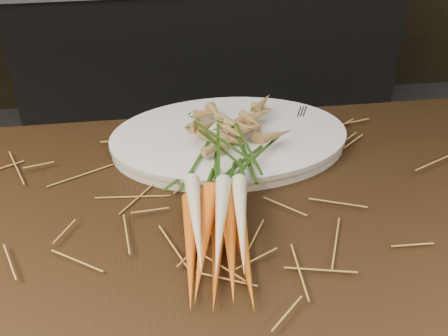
{
  "coord_description": "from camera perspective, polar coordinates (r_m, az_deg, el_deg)",
  "views": [
    {
      "loc": [
        0.03,
        -0.5,
        1.54
      ],
      "look_at": [
        0.15,
        0.33,
        0.96
      ],
      "focal_mm": 45.0,
      "sensor_mm": 36.0,
      "label": 1
    }
  ],
  "objects": [
    {
      "name": "root_veg_bunch",
      "position": [
        1.0,
        -0.49,
        -1.84
      ],
      "size": [
        0.2,
        0.5,
        0.09
      ],
      "rotation": [
        0.0,
        0.0,
        -0.15
      ],
      "color": "#E15A10",
      "rests_on": "main_counter"
    },
    {
      "name": "roasted_veg_heap",
      "position": [
        1.17,
        0.53,
        4.42
      ],
      "size": [
        0.24,
        0.18,
        0.05
      ],
      "primitive_type": null,
      "rotation": [
        0.0,
        0.0,
        0.01
      ],
      "color": "olive",
      "rests_on": "serving_platter"
    },
    {
      "name": "serving_platter",
      "position": [
        1.19,
        0.52,
        2.72
      ],
      "size": [
        0.5,
        0.33,
        0.03
      ],
      "primitive_type": null,
      "rotation": [
        0.0,
        0.0,
        0.01
      ],
      "color": "white",
      "rests_on": "main_counter"
    },
    {
      "name": "straw_bedding",
      "position": [
        1.02,
        -7.94,
        -4.05
      ],
      "size": [
        1.4,
        0.6,
        0.02
      ],
      "primitive_type": null,
      "color": "#A57934",
      "rests_on": "main_counter"
    },
    {
      "name": "serving_fork",
      "position": [
        1.2,
        9.03,
        3.39
      ],
      "size": [
        0.09,
        0.18,
        0.0
      ],
      "primitive_type": "cube",
      "rotation": [
        0.0,
        0.0,
        -0.4
      ],
      "color": "silver",
      "rests_on": "serving_platter"
    },
    {
      "name": "back_counter",
      "position": [
        2.92,
        -1.87,
        11.77
      ],
      "size": [
        1.82,
        0.62,
        0.84
      ],
      "color": "black",
      "rests_on": "ground"
    }
  ]
}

